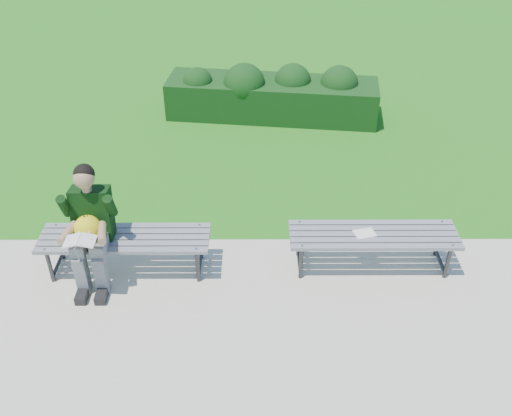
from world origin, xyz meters
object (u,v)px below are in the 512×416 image
(bench_left, at_px, (125,241))
(seated_boy, at_px, (90,224))
(hedge, at_px, (273,94))
(bench_right, at_px, (373,237))
(paper_sheet, at_px, (365,233))

(bench_left, distance_m, seated_boy, 0.44)
(hedge, xyz_separation_m, bench_right, (0.97, -3.82, 0.03))
(hedge, relative_size, bench_left, 1.92)
(bench_left, xyz_separation_m, bench_right, (2.65, 0.05, 0.00))
(bench_left, height_order, paper_sheet, bench_left)
(hedge, xyz_separation_m, paper_sheet, (0.87, -3.82, 0.08))
(bench_left, xyz_separation_m, seated_boy, (-0.30, -0.10, 0.30))
(hedge, height_order, bench_right, hedge)
(seated_boy, distance_m, paper_sheet, 2.87)
(hedge, bearing_deg, seated_boy, -116.55)
(seated_boy, height_order, paper_sheet, seated_boy)
(bench_right, bearing_deg, paper_sheet, 180.00)
(bench_left, distance_m, paper_sheet, 2.55)
(bench_right, height_order, seated_boy, seated_boy)
(hedge, height_order, paper_sheet, hedge)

